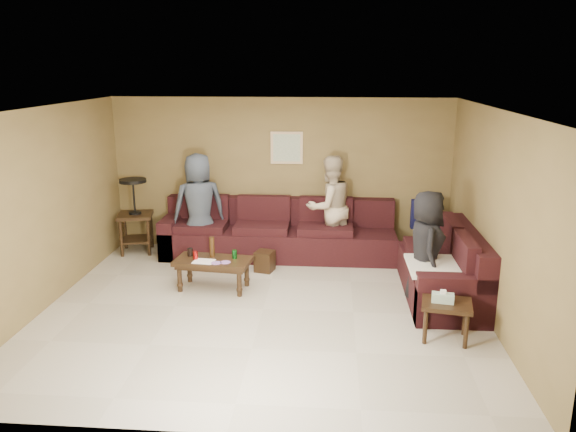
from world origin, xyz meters
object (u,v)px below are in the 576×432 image
Objects in this scene: side_table_right at (446,307)px; person_right at (426,248)px; sectional_sofa at (329,249)px; person_left at (199,206)px; coffee_table at (213,263)px; person_middle at (330,207)px; end_table_left at (135,214)px; waste_bin at (265,261)px.

person_right is (-0.08, 1.02, 0.35)m from side_table_right.
person_left is (-2.05, 0.40, 0.52)m from sectional_sofa.
person_left is at bearing 110.22° from coffee_table.
coffee_table reaches higher than side_table_right.
end_table_left is at bearing -29.69° from person_middle.
waste_bin is 1.41m from person_left.
waste_bin is at bearing -18.21° from end_table_left.
coffee_table is 2.18m from end_table_left.
person_middle is at bearing 43.02° from coffee_table.
coffee_table is at bearing -42.83° from end_table_left.
person_right is at bearing 131.08° from person_left.
end_table_left is 5.24m from side_table_right.
side_table_right is (4.48, -2.72, -0.25)m from end_table_left.
side_table_right is 4.25m from person_left.
person_middle is (-1.32, 2.72, 0.43)m from side_table_right.
side_table_right is (2.89, -1.25, 0.02)m from coffee_table.
end_table_left is 0.75× the size of person_middle.
coffee_table is 2.20m from person_middle.
waste_bin is 0.19× the size of person_middle.
waste_bin is (-0.95, -0.15, -0.17)m from sectional_sofa.
person_left is 1.13× the size of person_right.
end_table_left reaches higher than side_table_right.
person_right reaches higher than coffee_table.
person_left is at bearing -24.80° from person_middle.
end_table_left is at bearing 68.08° from person_right.
side_table_right is at bearing -58.50° from sectional_sofa.
person_middle is at bearing 35.21° from person_right.
person_middle is at bearing 115.81° from side_table_right.
coffee_table is at bearing 13.29° from person_middle.
person_right is (3.29, -1.53, -0.10)m from person_left.
end_table_left is 3.16m from person_middle.
person_left is 3.63m from person_right.
person_left reaches higher than coffee_table.
person_middle is at bearing 90.18° from sectional_sofa.
side_table_right is 1.97× the size of waste_bin.
coffee_table is (-1.58, -0.89, 0.04)m from sectional_sofa.
sectional_sofa reaches higher than side_table_right.
side_table_right reaches higher than waste_bin.
person_right is at bearing -42.46° from sectional_sofa.
side_table_right is at bearing 86.08° from person_middle.
coffee_table is at bearing 84.46° from person_right.
person_middle reaches higher than person_right.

